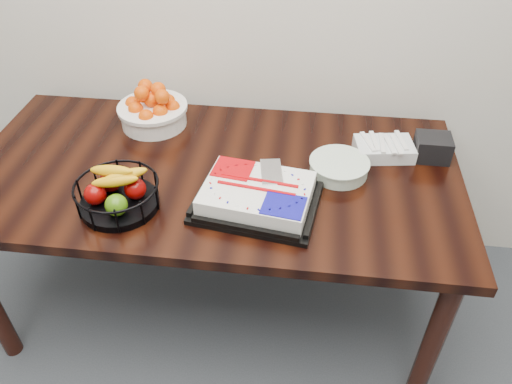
# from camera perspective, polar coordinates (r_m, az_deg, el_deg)

# --- Properties ---
(table) EXTENTS (1.80, 0.90, 0.75)m
(table) POSITION_cam_1_polar(r_m,az_deg,el_deg) (1.89, -4.82, 0.56)
(table) COLOR black
(table) RESTS_ON ground
(cake_tray) EXTENTS (0.44, 0.37, 0.08)m
(cake_tray) POSITION_cam_1_polar(r_m,az_deg,el_deg) (1.65, 0.14, -0.46)
(cake_tray) COLOR black
(cake_tray) RESTS_ON table
(tangerine_bowl) EXTENTS (0.28, 0.28, 0.18)m
(tangerine_bowl) POSITION_cam_1_polar(r_m,az_deg,el_deg) (2.08, -11.75, 9.41)
(tangerine_bowl) COLOR white
(tangerine_bowl) RESTS_ON table
(fruit_basket) EXTENTS (0.28, 0.28, 0.15)m
(fruit_basket) POSITION_cam_1_polar(r_m,az_deg,el_deg) (1.69, -15.56, -0.05)
(fruit_basket) COLOR black
(fruit_basket) RESTS_ON table
(plate_stack) EXTENTS (0.22, 0.22, 0.05)m
(plate_stack) POSITION_cam_1_polar(r_m,az_deg,el_deg) (1.81, 9.46, 2.82)
(plate_stack) COLOR white
(plate_stack) RESTS_ON table
(fork_bag) EXTENTS (0.23, 0.17, 0.06)m
(fork_bag) POSITION_cam_1_polar(r_m,az_deg,el_deg) (1.94, 14.42, 4.84)
(fork_bag) COLOR silver
(fork_bag) RESTS_ON table
(napkin_box) EXTENTS (0.13, 0.11, 0.09)m
(napkin_box) POSITION_cam_1_polar(r_m,az_deg,el_deg) (1.97, 19.53, 4.82)
(napkin_box) COLOR black
(napkin_box) RESTS_ON table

